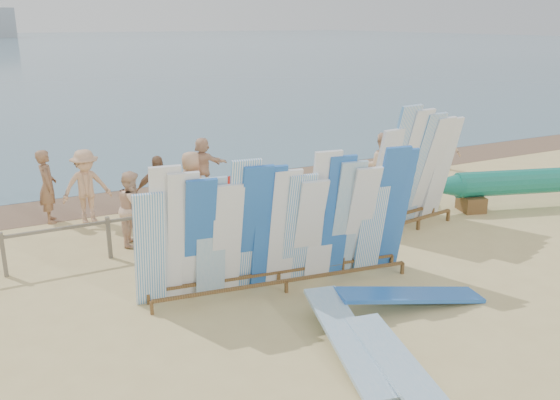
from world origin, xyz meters
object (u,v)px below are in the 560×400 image
beachgoer_2 (133,208)px  beachgoer_5 (203,163)px  beachgoer_extra_0 (446,146)px  beachgoer_4 (158,194)px  beach_chair_left (241,211)px  beachgoer_3 (86,186)px  main_surfboard_rack (283,228)px  outrigger_canoe (543,182)px  side_surfboard_rack (413,173)px  vendor_table (352,248)px  flat_board_d (410,306)px  beachgoer_8 (381,166)px  stroller (243,203)px  beachgoer_1 (48,186)px  beach_chair_right (279,209)px  flat_board_a (348,351)px  beachgoer_6 (192,186)px  flat_board_b (402,381)px

beachgoer_2 → beachgoer_5: (2.95, 3.53, -0.06)m
beachgoer_extra_0 → beachgoer_4: bearing=80.5°
beach_chair_left → beachgoer_3: bearing=167.2°
main_surfboard_rack → outrigger_canoe: bearing=16.0°
side_surfboard_rack → vendor_table: 3.04m
flat_board_d → side_surfboard_rack: bearing=-28.3°
beachgoer_5 → beachgoer_8: 5.13m
stroller → outrigger_canoe: bearing=-33.7°
beachgoer_3 → beachgoer_5: bearing=20.0°
beachgoer_extra_0 → beachgoer_5: bearing=61.6°
side_surfboard_rack → main_surfboard_rack: bearing=-168.6°
beach_chair_left → beachgoer_extra_0: beachgoer_extra_0 is taller
beachgoer_4 → beachgoer_5: bearing=75.3°
main_surfboard_rack → vendor_table: main_surfboard_rack is taller
beachgoer_1 → beachgoer_8: 8.68m
beach_chair_right → beachgoer_3: size_ratio=0.46×
main_surfboard_rack → flat_board_d: 2.61m
beachgoer_1 → beachgoer_3: size_ratio=1.00×
flat_board_a → beach_chair_right: 6.33m
flat_board_a → beachgoer_6: beachgoer_6 is taller
beachgoer_1 → beachgoer_3: bearing=-116.5°
beach_chair_left → vendor_table: bearing=-63.6°
flat_board_a → main_surfboard_rack: bearing=98.6°
side_surfboard_rack → stroller: 4.16m
outrigger_canoe → stroller: bearing=177.1°
beachgoer_8 → flat_board_a: bearing=87.0°
beach_chair_right → beachgoer_extra_0: (7.26, 1.93, 0.54)m
outrigger_canoe → beachgoer_3: 11.71m
outrigger_canoe → flat_board_a: bearing=-140.4°
beach_chair_left → beachgoer_extra_0: 8.37m
beachgoer_6 → beachgoer_1: beachgoer_1 is taller
beachgoer_3 → beachgoer_8: (7.59, -1.63, 0.01)m
beach_chair_left → beachgoer_2: bearing=-159.8°
main_surfboard_rack → beachgoer_3: bearing=121.5°
beachgoer_2 → beach_chair_left: bearing=-63.1°
beachgoer_5 → beachgoer_4: bearing=100.5°
main_surfboard_rack → beach_chair_right: bearing=71.1°
stroller → beachgoer_3: beachgoer_3 is taller
beach_chair_right → beachgoer_3: bearing=155.9°
outrigger_canoe → beachgoer_8: (-3.30, 2.66, 0.25)m
flat_board_b → beachgoer_2: 7.25m
beach_chair_left → beachgoer_2: (-2.72, -0.32, 0.57)m
beach_chair_left → beachgoer_8: (4.25, 0.03, 0.67)m
side_surfboard_rack → beach_chair_left: (-3.40, 2.32, -1.09)m
main_surfboard_rack → stroller: main_surfboard_rack is taller
side_surfboard_rack → beachgoer_extra_0: (4.79, 4.00, -0.56)m
beachgoer_1 → beachgoer_2: (1.45, -2.44, -0.08)m
beachgoer_extra_0 → beachgoer_3: beachgoer_3 is taller
outrigger_canoe → beachgoer_4: (-9.52, 2.89, 0.23)m
side_surfboard_rack → beachgoer_2: side_surfboard_rack is taller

